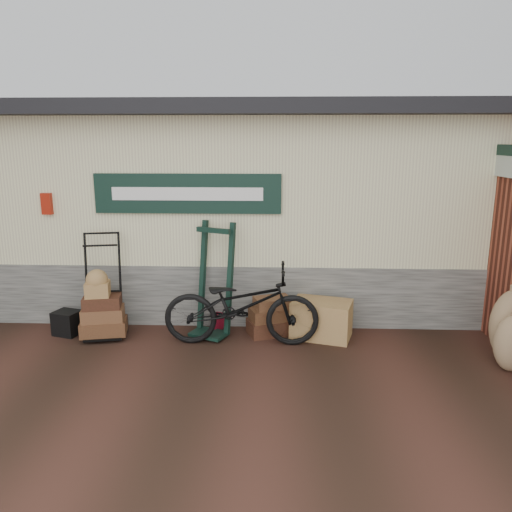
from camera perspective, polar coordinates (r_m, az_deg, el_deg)
The scene contains 9 objects.
ground at distance 6.56m, azimuth -6.18°, elevation -11.06°, with size 80.00×80.00×0.00m, color black.
station_building at distance 8.76m, azimuth -3.81°, elevation 6.16°, with size 14.40×4.10×3.20m.
porter_trolley at distance 7.22m, azimuth -17.11°, elevation -3.10°, with size 0.73×0.55×1.46m, color black, non-canonical shape.
green_barrow at distance 6.92m, azimuth -4.81°, elevation -2.72°, with size 0.57×0.48×1.58m, color black, non-canonical shape.
suitcase_stack at distance 7.05m, azimuth 1.69°, elevation -6.82°, with size 0.61×0.39×0.54m, color #331E10, non-canonical shape.
wicker_hamper at distance 7.01m, azimuth 7.49°, elevation -7.17°, with size 0.79×0.52×0.52m, color brown.
black_trunk at distance 7.55m, azimuth -20.76°, elevation -7.15°, with size 0.34×0.29×0.34m, color black.
bicycle at distance 6.62m, azimuth -1.70°, elevation -5.18°, with size 2.06×0.72×1.20m, color black.
burlap_sack_left at distance 6.95m, azimuth 27.19°, elevation -7.05°, with size 0.56×0.47×0.90m, color olive.
Camera 1 is at (0.95, -5.90, 2.69)m, focal length 35.00 mm.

